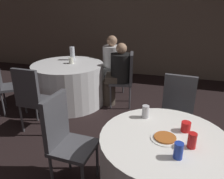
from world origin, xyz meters
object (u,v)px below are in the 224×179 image
Objects in this scene: chair_near_west at (64,134)px; table_far at (69,84)px; chair_far_northeast at (116,65)px; soda_can_red at (192,140)px; pizza_plate_near at (165,138)px; bottle_far at (72,53)px; person_black_shirt at (117,74)px; chair_far_southwest at (4,80)px; chair_far_south at (31,95)px; chair_near_north at (177,109)px; soda_can_blue at (178,151)px; table_near at (161,174)px; chair_far_east at (127,75)px; person_white_shirt at (109,64)px; soda_can_silver at (145,112)px.

table_far is at bearing -151.15° from chair_near_west.
soda_can_red is (1.35, -2.76, 0.24)m from chair_far_northeast.
table_far is 2.65m from pizza_plate_near.
person_black_shirt is at bearing -8.51° from bottle_far.
chair_far_southwest is 1.00× the size of chair_far_south.
chair_near_north and chair_near_west have the same top height.
table_far is at bearing -19.45° from chair_near_north.
chair_far_southwest is (-1.73, 1.17, 0.00)m from chair_near_west.
pizza_plate_near is 1.91× the size of soda_can_blue.
pizza_plate_near reaches higher than table_near.
table_near is 4.25× the size of bottle_far.
person_white_shirt is at bearing 32.65° from chair_far_east.
chair_near_north and chair_far_southwest have the same top height.
bottle_far is (-1.98, 1.22, 0.30)m from chair_near_north.
soda_can_silver is 0.54m from soda_can_red.
chair_far_southwest is 3.16m from soda_can_red.
chair_far_northeast is 4.19× the size of pizza_plate_near.
person_black_shirt reaches higher than soda_can_blue.
chair_near_west is at bearing 136.34° from person_white_shirt.
chair_near_north is at bearing 5.84° from chair_far_south.
pizza_plate_near is (0.95, -0.07, 0.19)m from chair_near_west.
soda_can_blue is (2.78, -1.45, 0.24)m from chair_far_southwest.
soda_can_silver is (1.06, -2.27, 0.20)m from person_white_shirt.
pizza_plate_near is 1.91× the size of soda_can_red.
chair_near_north is 1.42m from chair_far_east.
pizza_plate_near is at bearing 88.97° from chair_near_west.
chair_far_south is at bearing 10.25° from chair_near_north.
soda_can_red is at bearing -162.27° from person_black_shirt.
chair_far_northeast is 0.17m from person_white_shirt.
chair_near_north is 1.00× the size of chair_far_southwest.
chair_far_southwest is at bearing 82.71° from person_white_shirt.
table_near is at bearing -169.89° from chair_far_east.
chair_far_south reaches higher than soda_can_silver.
chair_far_northeast reaches higher than table_far.
table_far is at bearing 132.73° from soda_can_blue.
chair_far_east is (0.16, 2.01, 0.00)m from chair_near_west.
table_far is 5.53× the size of pizza_plate_near.
table_far is 1.08m from chair_far_northeast.
person_white_shirt is (-0.31, 2.51, 0.04)m from chair_near_west.
soda_can_red is at bearing -21.58° from chair_far_south.
person_white_shirt is 0.61m from person_black_shirt.
soda_can_silver is 0.49× the size of bottle_far.
table_near is at bearing -45.45° from table_far.
chair_far_northeast is 2.94m from pizza_plate_near.
person_white_shirt is at bearing 32.20° from bottle_far.
chair_far_northeast is at bearing 50.67° from table_far.
person_black_shirt is at bearing 147.12° from chair_far_northeast.
chair_far_east is 4.19× the size of pizza_plate_near.
chair_near_west reaches higher than table_far.
person_black_shirt is at bearing 77.93° from chair_far_southwest.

